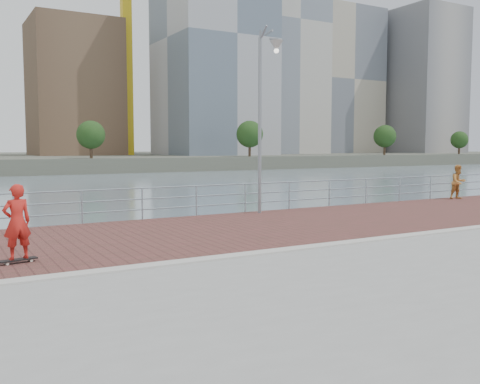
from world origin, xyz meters
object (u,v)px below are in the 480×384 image
guardrail (170,199)px  bystander (458,182)px  skateboarder (17,222)px  street_lamp (267,87)px

guardrail → bystander: size_ratio=24.09×
skateboarder → bystander: size_ratio=1.01×
guardrail → skateboarder: bearing=-137.2°
street_lamp → bystander: bearing=1.5°
guardrail → bystander: bystander is taller
street_lamp → skateboarder: bearing=-154.8°
guardrail → street_lamp: bearing=-16.0°
skateboarder → bystander: skateboarder is taller
skateboarder → bystander: (20.15, 4.58, -0.09)m
skateboarder → guardrail: bearing=-148.4°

